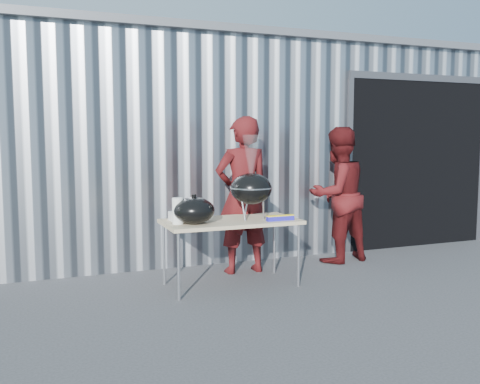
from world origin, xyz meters
name	(u,v)px	position (x,y,z in m)	size (l,w,h in m)	color
ground	(267,301)	(0.00, 0.00, 0.00)	(80.00, 80.00, 0.00)	#3A3A3D
building	(209,144)	(0.92, 4.59, 1.54)	(8.20, 6.20, 3.10)	silver
folding_table	(231,223)	(-0.14, 0.66, 0.71)	(1.50, 0.75, 0.75)	tan
kettle_grill	(251,183)	(0.09, 0.63, 1.16)	(0.48, 0.48, 0.95)	black
grill_lid	(194,210)	(-0.60, 0.56, 0.89)	(0.44, 0.44, 0.32)	black
paper_towels	(178,211)	(-0.76, 0.61, 0.89)	(0.12, 0.12, 0.28)	white
white_tub	(179,216)	(-0.69, 0.85, 0.80)	(0.20, 0.15, 0.10)	white
foil_box	(280,218)	(0.35, 0.41, 0.78)	(0.32, 0.06, 0.06)	#201CB7
person_cook	(243,195)	(0.21, 1.18, 0.96)	(0.70, 0.46, 1.92)	#470F10
person_bystander	(338,195)	(1.60, 1.25, 0.90)	(0.88, 0.68, 1.80)	#470F10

